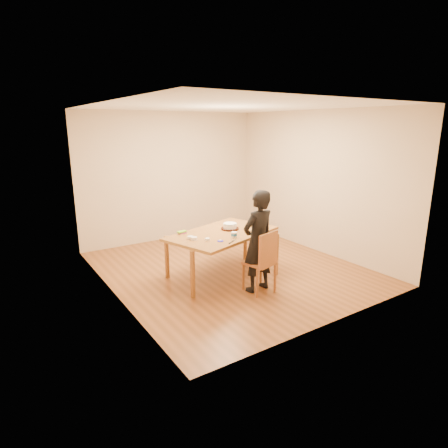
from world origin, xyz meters
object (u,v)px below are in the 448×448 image
dining_table (222,234)px  cake_plate (230,229)px  dining_chair (259,262)px  cake (230,226)px  person (258,241)px

dining_table → cake_plate: 0.22m
dining_chair → cake: size_ratio=1.76×
cake_plate → dining_table: bearing=-157.7°
person → dining_table: bearing=-85.1°
cake_plate → person: person is taller
cake → person: size_ratio=0.15×
dining_table → cake: bearing=4.7°
cake_plate → cake: size_ratio=1.33×
dining_table → dining_chair: bearing=-96.7°
dining_table → person: size_ratio=1.14×
dining_chair → cake_plate: (0.06, 0.86, 0.31)m
dining_table → cake: (0.21, 0.08, 0.08)m
cake_plate → cake: (0.00, 0.00, 0.05)m
dining_chair → dining_table: bearing=85.2°
cake_plate → person: 0.82m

